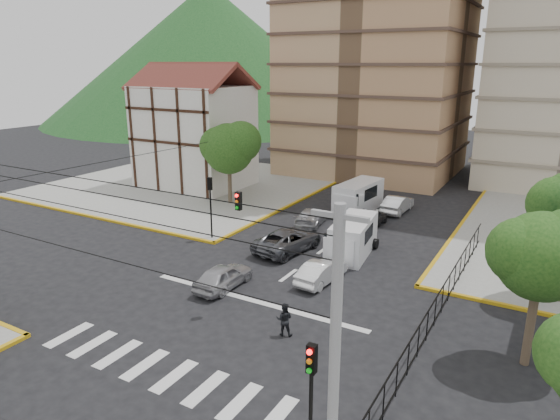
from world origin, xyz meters
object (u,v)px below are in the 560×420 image
Objects in this scene: van_left_lane at (357,198)px; car_silver_front_left at (223,276)px; traffic_light_se at (311,389)px; van_right_lane at (352,239)px; pedestrian_crosswalk at (284,319)px; car_white_front_right at (321,272)px; traffic_light_nw at (210,197)px.

van_left_lane is 1.42× the size of car_silver_front_left.
van_left_lane is 17.82m from car_silver_front_left.
van_right_lane is at bearing 108.11° from traffic_light_se.
van_left_lane is (-9.20, 27.32, -1.90)m from traffic_light_se.
van_left_lane reaches higher than pedestrian_crosswalk.
car_silver_front_left is at bearing 42.35° from car_white_front_right.
car_silver_front_left is (-4.38, -8.14, -0.46)m from van_right_lane.
van_right_lane is at bearing -105.02° from pedestrian_crosswalk.
van_left_lane reaches higher than car_white_front_right.
traffic_light_nw is 8.50m from car_silver_front_left.
traffic_light_nw is 1.12× the size of car_white_front_right.
van_left_lane reaches higher than van_right_lane.
van_right_lane is 1.39× the size of car_white_front_right.
pedestrian_crosswalk is at bearing -38.94° from traffic_light_nw.
van_left_lane is at bearing -92.18° from car_silver_front_left.
traffic_light_se reaches higher than van_left_lane.
pedestrian_crosswalk is (1.01, -6.13, 0.15)m from car_white_front_right.
van_right_lane is (-5.78, 17.68, -1.96)m from traffic_light_se.
traffic_light_nw is (-15.60, 15.60, 0.00)m from traffic_light_se.
pedestrian_crosswalk is (-4.70, 6.80, -2.31)m from traffic_light_se.
car_white_front_right is (4.45, 3.39, -0.04)m from car_silver_front_left.
car_silver_front_left is 6.11m from pedestrian_crosswalk.
van_left_lane is 14.82m from car_white_front_right.
traffic_light_nw is at bearing 135.00° from traffic_light_se.
traffic_light_se is at bearing -65.77° from van_left_lane.
van_right_lane is 1.35× the size of car_silver_front_left.
car_white_front_right is at bearing -15.12° from traffic_light_nw.
pedestrian_crosswalk is at bearing -91.49° from van_right_lane.
car_white_front_right is (-5.72, 12.93, -2.46)m from traffic_light_se.
pedestrian_crosswalk is (10.90, -8.80, -2.31)m from traffic_light_nw.
car_silver_front_left is at bearing -48.13° from traffic_light_nw.
traffic_light_nw is 1.09× the size of car_silver_front_left.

